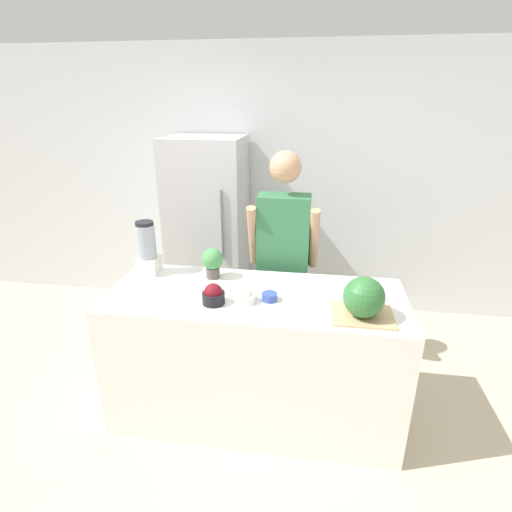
# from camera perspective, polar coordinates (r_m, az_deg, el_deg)

# --- Properties ---
(ground_plane) EXTENTS (14.00, 14.00, 0.00)m
(ground_plane) POSITION_cam_1_polar(r_m,az_deg,el_deg) (2.84, -1.40, -26.16)
(ground_plane) COLOR beige
(wall_back) EXTENTS (8.00, 0.06, 2.60)m
(wall_back) POSITION_cam_1_polar(r_m,az_deg,el_deg) (4.06, 3.58, 10.14)
(wall_back) COLOR silver
(wall_back) RESTS_ON ground_plane
(counter_island) EXTENTS (1.91, 0.76, 0.94)m
(counter_island) POSITION_cam_1_polar(r_m,az_deg,el_deg) (2.81, -0.12, -14.01)
(counter_island) COLOR white
(counter_island) RESTS_ON ground_plane
(refrigerator) EXTENTS (0.71, 0.67, 1.79)m
(refrigerator) POSITION_cam_1_polar(r_m,az_deg,el_deg) (3.93, -6.80, 3.50)
(refrigerator) COLOR #B7B7BC
(refrigerator) RESTS_ON ground_plane
(person) EXTENTS (0.53, 0.28, 1.77)m
(person) POSITION_cam_1_polar(r_m,az_deg,el_deg) (3.10, 3.86, -0.89)
(person) COLOR #333338
(person) RESTS_ON ground_plane
(cutting_board) EXTENTS (0.35, 0.29, 0.01)m
(cutting_board) POSITION_cam_1_polar(r_m,az_deg,el_deg) (2.41, 14.93, -8.13)
(cutting_board) COLOR tan
(cutting_board) RESTS_ON counter_island
(watermelon) EXTENTS (0.24, 0.24, 0.24)m
(watermelon) POSITION_cam_1_polar(r_m,az_deg,el_deg) (2.33, 15.16, -5.69)
(watermelon) COLOR #2D6B33
(watermelon) RESTS_ON cutting_board
(bowl_cherries) EXTENTS (0.14, 0.14, 0.13)m
(bowl_cherries) POSITION_cam_1_polar(r_m,az_deg,el_deg) (2.45, -6.10, -5.58)
(bowl_cherries) COLOR black
(bowl_cherries) RESTS_ON counter_island
(bowl_cream) EXTENTS (0.13, 0.13, 0.09)m
(bowl_cream) POSITION_cam_1_polar(r_m,az_deg,el_deg) (2.47, -1.56, -5.86)
(bowl_cream) COLOR white
(bowl_cream) RESTS_ON counter_island
(bowl_small_blue) EXTENTS (0.10, 0.10, 0.05)m
(bowl_small_blue) POSITION_cam_1_polar(r_m,az_deg,el_deg) (2.49, 1.95, -5.85)
(bowl_small_blue) COLOR #334C9E
(bowl_small_blue) RESTS_ON counter_island
(blender) EXTENTS (0.15, 0.15, 0.38)m
(blender) POSITION_cam_1_polar(r_m,az_deg,el_deg) (2.91, -15.30, 0.89)
(blender) COLOR silver
(blender) RESTS_ON counter_island
(potted_plant) EXTENTS (0.15, 0.15, 0.21)m
(potted_plant) POSITION_cam_1_polar(r_m,az_deg,el_deg) (2.77, -6.24, -0.75)
(potted_plant) COLOR #514C47
(potted_plant) RESTS_ON counter_island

